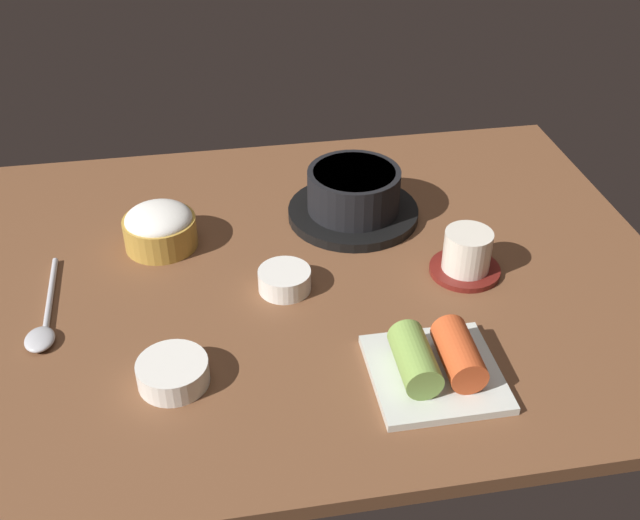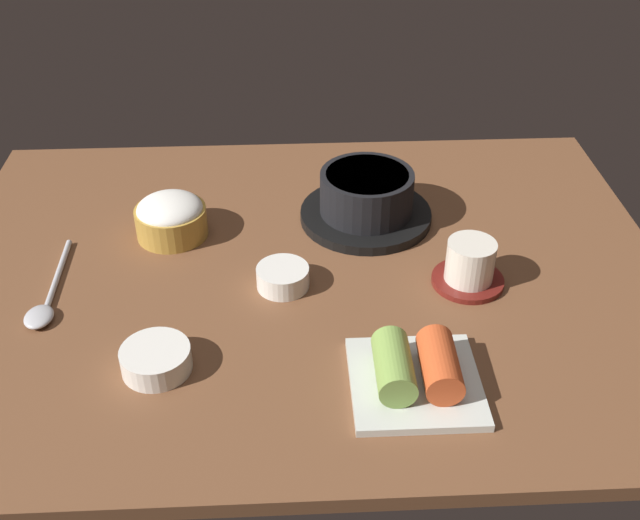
{
  "view_description": "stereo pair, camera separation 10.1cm",
  "coord_description": "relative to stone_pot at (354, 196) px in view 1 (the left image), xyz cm",
  "views": [
    {
      "loc": [
        -12.15,
        -83.37,
        63.91
      ],
      "look_at": [
        2.0,
        -2.0,
        5.0
      ],
      "focal_mm": 42.86,
      "sensor_mm": 36.0,
      "label": 1
    },
    {
      "loc": [
        -2.08,
        -84.49,
        63.91
      ],
      "look_at": [
        2.0,
        -2.0,
        5.0
      ],
      "focal_mm": 42.86,
      "sensor_mm": 36.0,
      "label": 2
    }
  ],
  "objects": [
    {
      "name": "kimchi_plate",
      "position": [
        2.13,
        -35.38,
        -1.49
      ],
      "size": [
        14.69,
        14.69,
        5.29
      ],
      "color": "silver",
      "rests_on": "dining_table"
    },
    {
      "name": "dining_table",
      "position": [
        -9.61,
        -12.5,
        -4.58
      ],
      "size": [
        100.0,
        76.0,
        2.0
      ],
      "primitive_type": "cube",
      "color": "brown",
      "rests_on": "ground"
    },
    {
      "name": "stone_pot",
      "position": [
        0.0,
        0.0,
        0.0
      ],
      "size": [
        19.67,
        19.67,
        7.81
      ],
      "color": "black",
      "rests_on": "dining_table"
    },
    {
      "name": "rice_bowl",
      "position": [
        -28.61,
        -2.81,
        -0.47
      ],
      "size": [
        10.3,
        10.3,
        6.22
      ],
      "color": "#B78C38",
      "rests_on": "dining_table"
    },
    {
      "name": "banchan_cup_center",
      "position": [
        -12.62,
        -16.03,
        -2.0
      ],
      "size": [
        7.0,
        7.0,
        2.92
      ],
      "color": "white",
      "rests_on": "dining_table"
    },
    {
      "name": "side_bowl_near",
      "position": [
        -27.4,
        -31.16,
        -1.99
      ],
      "size": [
        8.17,
        8.17,
        2.94
      ],
      "color": "white",
      "rests_on": "dining_table"
    },
    {
      "name": "tea_cup_with_saucer",
      "position": [
        12.09,
        -16.54,
        -0.63
      ],
      "size": [
        9.65,
        9.65,
        6.4
      ],
      "color": "maroon",
      "rests_on": "dining_table"
    },
    {
      "name": "spoon",
      "position": [
        -43.14,
        -18.88,
        -2.97
      ],
      "size": [
        3.6,
        19.51,
        1.35
      ],
      "color": "#B7B7BC",
      "rests_on": "dining_table"
    }
  ]
}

